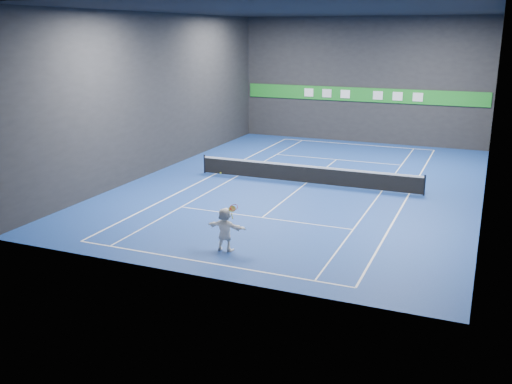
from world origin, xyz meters
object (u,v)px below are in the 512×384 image
at_px(player, 225,229).
at_px(tennis_racket, 233,209).
at_px(tennis_ball, 220,173).
at_px(tennis_net, 306,174).

height_order(player, tennis_racket, tennis_racket).
relative_size(player, tennis_ball, 26.35).
xyz_separation_m(tennis_ball, tennis_net, (-0.00, 10.49, -2.44)).
bearing_deg(tennis_net, tennis_racket, -87.19).
height_order(player, tennis_net, player).
bearing_deg(tennis_net, player, -89.02).
bearing_deg(player, tennis_ball, -18.84).
distance_m(tennis_ball, tennis_net, 10.77).
bearing_deg(tennis_net, tennis_ball, -89.98).
distance_m(player, tennis_racket, 0.90).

